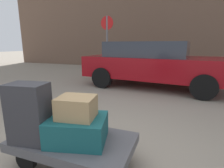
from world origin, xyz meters
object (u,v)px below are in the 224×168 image
suitcase_teal_rear_left (78,129)px  parked_car (153,63)px  suitcase_charcoal_front_left (29,113)px  bollard_kerb_near (220,71)px  luggage_cart (74,144)px  no_parking_sign (107,41)px  duffel_bag_tan_topmost_pile (77,107)px

suitcase_teal_rear_left → parked_car: bearing=73.5°
suitcase_teal_rear_left → suitcase_charcoal_front_left: suitcase_charcoal_front_left is taller
suitcase_teal_rear_left → bollard_kerb_near: bollard_kerb_near is taller
suitcase_teal_rear_left → suitcase_charcoal_front_left: 0.51m
luggage_cart → bollard_kerb_near: bearing=67.3°
suitcase_charcoal_front_left → no_parking_sign: no_parking_sign is taller
suitcase_charcoal_front_left → parked_car: 4.45m
luggage_cart → suitcase_teal_rear_left: 0.22m
suitcase_charcoal_front_left → bollard_kerb_near: 6.79m
parked_car → no_parking_sign: 2.06m
bollard_kerb_near → no_parking_sign: bearing=-165.0°
luggage_cart → duffel_bag_tan_topmost_pile: (0.08, -0.03, 0.44)m
no_parking_sign → suitcase_teal_rear_left: bearing=-71.4°
luggage_cart → bollard_kerb_near: (2.49, 5.95, 0.10)m
duffel_bag_tan_topmost_pile → bollard_kerb_near: duffel_bag_tan_topmost_pile is taller
luggage_cart → suitcase_teal_rear_left: suitcase_teal_rear_left is taller
suitcase_charcoal_front_left → parked_car: bearing=72.7°
luggage_cart → parked_car: parked_car is taller
suitcase_charcoal_front_left → no_parking_sign: 5.27m
suitcase_teal_rear_left → suitcase_charcoal_front_left: (-0.45, -0.18, 0.18)m
bollard_kerb_near → no_parking_sign: no_parking_sign is taller
suitcase_teal_rear_left → no_parking_sign: 5.26m
luggage_cart → suitcase_charcoal_front_left: size_ratio=2.09×
no_parking_sign → duffel_bag_tan_topmost_pile: bearing=-71.4°
no_parking_sign → suitcase_charcoal_front_left: bearing=-76.7°
suitcase_teal_rear_left → suitcase_charcoal_front_left: size_ratio=0.94×
no_parking_sign → parked_car: bearing=-20.0°
duffel_bag_tan_topmost_pile → parked_car: size_ratio=0.08×
luggage_cart → parked_car: 4.24m
luggage_cart → suitcase_charcoal_front_left: suitcase_charcoal_front_left is taller
suitcase_charcoal_front_left → suitcase_teal_rear_left: bearing=12.5°
luggage_cart → suitcase_charcoal_front_left: 0.57m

